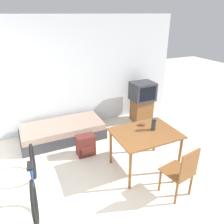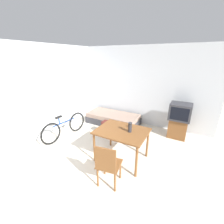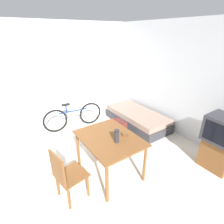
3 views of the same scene
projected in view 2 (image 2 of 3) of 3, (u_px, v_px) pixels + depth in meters
ground_plane at (67, 190)px, 2.81m from camera, size 20.00×20.00×0.00m
wall_back at (137, 86)px, 5.27m from camera, size 5.13×0.06×2.70m
wall_left at (54, 90)px, 4.74m from camera, size 0.06×4.55×2.70m
daybed at (113, 119)px, 5.52m from camera, size 1.89×0.89×0.38m
tv at (179, 119)px, 4.44m from camera, size 0.59×0.50×1.08m
dining_table at (122, 134)px, 3.43m from camera, size 1.15×0.89×0.76m
wooden_chair at (107, 164)px, 2.72m from camera, size 0.49×0.49×0.91m
bicycle at (65, 127)px, 4.55m from camera, size 0.20×1.61×0.73m
thermos_flask at (130, 127)px, 3.30m from camera, size 0.09×0.09×0.22m
mate_bowl at (130, 126)px, 3.56m from camera, size 0.10×0.10×0.05m
backpack at (108, 129)px, 4.68m from camera, size 0.37×0.25×0.45m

